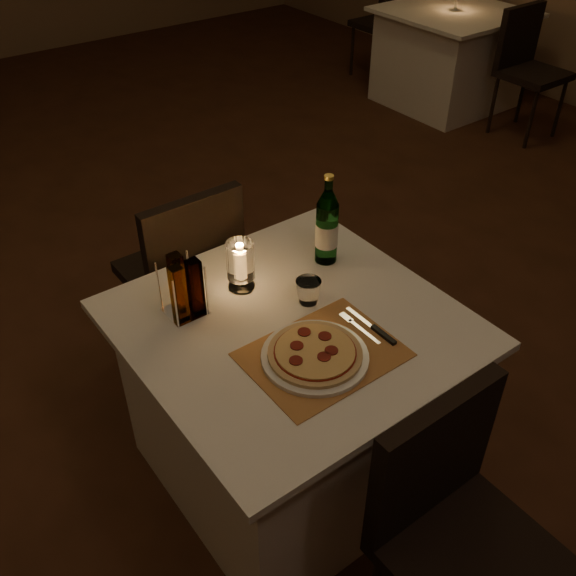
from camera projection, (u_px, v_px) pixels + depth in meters
floor at (227, 373)px, 2.90m from camera, size 8.00×10.00×0.02m
main_table at (291, 400)px, 2.26m from camera, size 1.00×1.00×0.74m
chair_near at (453, 516)px, 1.70m from camera, size 0.42×0.42×0.90m
chair_far at (186, 265)px, 2.60m from camera, size 0.42×0.42×0.90m
placemat at (323, 355)px, 1.91m from camera, size 0.45×0.34×0.00m
plate at (315, 357)px, 1.89m from camera, size 0.32×0.32×0.01m
pizza at (315, 353)px, 1.88m from camera, size 0.28×0.28×0.02m
fork at (357, 326)px, 2.01m from camera, size 0.02×0.18×0.00m
knife at (378, 331)px, 1.98m from camera, size 0.02×0.22×0.01m
tumbler at (308, 291)px, 2.09m from camera, size 0.08×0.08×0.08m
water_bottle at (327, 227)px, 2.22m from camera, size 0.08×0.08×0.34m
hurricane_candle at (240, 262)px, 2.11m from camera, size 0.09×0.09×0.18m
cruet_caddy at (184, 289)px, 2.00m from camera, size 0.12×0.12×0.21m
neighbor_table_right at (448, 58)px, 5.19m from camera, size 1.00×1.00×0.74m
neighbor_chair_ra at (526, 59)px, 4.63m from camera, size 0.42×0.42×0.90m
neighbor_chair_rb at (389, 16)px, 5.54m from camera, size 0.42×0.42×0.90m
neighbor_candle_right at (456, 3)px, 4.94m from camera, size 0.03×0.03×0.11m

